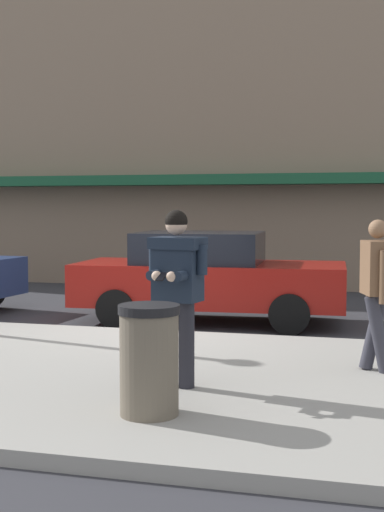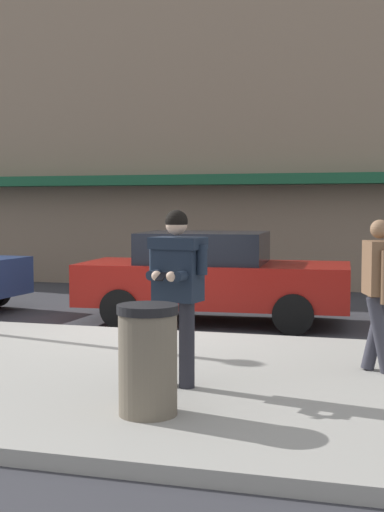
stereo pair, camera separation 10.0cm
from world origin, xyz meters
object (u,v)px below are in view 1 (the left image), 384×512
Objects in this scene: man_texting_on_phone at (177,279)px; trash_bin at (149,359)px; parked_sedan_mid at (208,276)px; pedestrian_dark_coat at (377,285)px.

trash_bin is at bearing -88.24° from man_texting_on_phone.
man_texting_on_phone is 1.18m from trash_bin.
parked_sedan_mid is 2.71× the size of pedestrian_dark_coat.
man_texting_on_phone is (0.84, -4.80, 0.46)m from parked_sedan_mid.
parked_sedan_mid is at bearing 99.98° from man_texting_on_phone.
parked_sedan_mid is at bearing 128.21° from pedestrian_dark_coat.
pedestrian_dark_coat is (1.95, 1.24, -0.14)m from man_texting_on_phone.
parked_sedan_mid is 4.70× the size of trash_bin.
pedestrian_dark_coat is at bearing 32.50° from man_texting_on_phone.
trash_bin is at bearing -130.58° from pedestrian_dark_coat.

